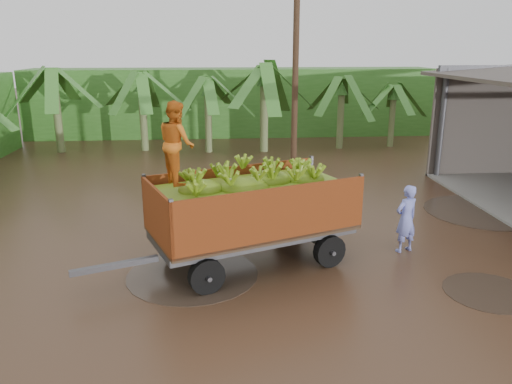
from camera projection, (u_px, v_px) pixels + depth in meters
ground at (332, 236)px, 13.02m from camera, size 100.00×100.00×0.00m
hedge_north at (233, 102)px, 27.67m from camera, size 22.00×3.00×3.60m
banana_trailer at (250, 207)px, 11.02m from camera, size 6.11×3.58×3.73m
man_blue at (406, 219)px, 11.82m from camera, size 0.71×0.60×1.65m
utility_pole at (296, 66)px, 18.90m from camera, size 1.20×0.24×7.95m
banana_plants at (135, 128)px, 18.51m from camera, size 24.50×20.80×4.12m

